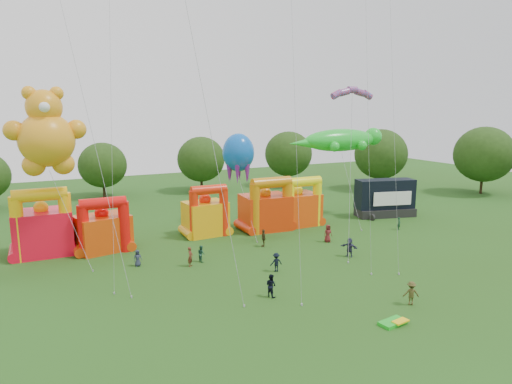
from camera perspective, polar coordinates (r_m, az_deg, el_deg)
name	(u,v)px	position (r m, az deg, el deg)	size (l,w,h in m)	color
ground	(376,348)	(30.59, 14.78, -18.36)	(160.00, 160.00, 0.00)	#254814
tree_ring	(359,251)	(27.86, 12.71, -7.17)	(123.12, 125.22, 12.07)	#352314
bouncy_castle_0	(43,229)	(50.37, -25.10, -4.21)	(5.50, 4.43, 6.99)	red
bouncy_castle_1	(103,230)	(49.58, -18.58, -4.50)	(5.77, 5.01, 5.80)	#D23F0B
bouncy_castle_2	(206,215)	(52.99, -6.27, -2.93)	(4.87, 4.02, 6.04)	#F0A10C
bouncy_castle_3	(266,209)	(55.00, 1.29, -2.18)	(5.81, 4.78, 6.59)	red
bouncy_castle_4	(298,206)	(57.36, 5.32, -1.80)	(5.13, 4.12, 6.28)	#E7430C
stage_trailer	(385,198)	(64.28, 15.82, -0.76)	(8.32, 4.79, 5.07)	black
teddy_bear_kite	(56,170)	(45.75, -23.70, 2.58)	(7.06, 7.29, 16.59)	orange
gecko_kite	(344,159)	(59.51, 10.99, 4.07)	(14.16, 8.98, 12.00)	green
octopus_kite	(243,184)	(55.48, -1.61, 1.01)	(4.00, 11.41, 11.50)	blue
parafoil_kites	(200,137)	(37.51, -6.96, 6.79)	(32.00, 13.21, 29.34)	red
diamond_kites	(303,99)	(39.30, 5.93, 11.45)	(26.01, 14.94, 36.71)	red
folded_kite_bundle	(394,322)	(33.75, 16.85, -15.32)	(2.12, 1.33, 0.31)	green
spectator_0	(138,258)	(44.29, -14.58, -8.00)	(0.76, 0.50, 1.56)	#272D41
spectator_1	(190,257)	(43.24, -8.21, -8.00)	(0.68, 0.45, 1.87)	#572519
spectator_2	(201,254)	(44.40, -6.86, -7.65)	(0.78, 0.61, 1.60)	#1D4935
spectator_3	(276,262)	(41.57, 2.54, -8.76)	(1.12, 0.65, 1.74)	black
spectator_4	(263,238)	(48.66, 0.94, -5.77)	(1.10, 0.46, 1.88)	#3B3417
spectator_5	(349,247)	(46.40, 11.61, -6.79)	(1.76, 0.56, 1.90)	#2B2C48
spectator_6	(328,233)	(50.84, 8.98, -5.13)	(0.95, 0.62, 1.95)	maroon
spectator_7	(399,223)	(57.90, 17.45, -3.77)	(0.56, 0.37, 1.54)	#163823
spectator_8	(271,285)	(36.33, 1.89, -11.60)	(0.89, 0.70, 1.84)	black
spectator_9	(411,293)	(36.82, 18.82, -11.88)	(1.18, 0.68, 1.83)	#453E1B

